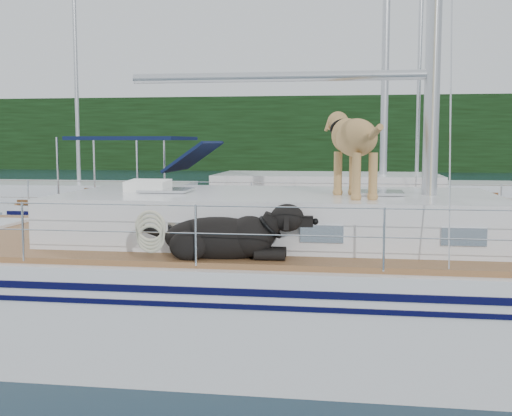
# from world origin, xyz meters

# --- Properties ---
(ground) EXTENTS (120.00, 120.00, 0.00)m
(ground) POSITION_xyz_m (0.00, 0.00, 0.00)
(ground) COLOR black
(ground) RESTS_ON ground
(tree_line) EXTENTS (90.00, 3.00, 6.00)m
(tree_line) POSITION_xyz_m (0.00, 45.00, 3.00)
(tree_line) COLOR black
(tree_line) RESTS_ON ground
(shore_bank) EXTENTS (92.00, 1.00, 1.20)m
(shore_bank) POSITION_xyz_m (0.00, 46.20, 0.60)
(shore_bank) COLOR #595147
(shore_bank) RESTS_ON ground
(main_sailboat) EXTENTS (12.00, 3.80, 14.01)m
(main_sailboat) POSITION_xyz_m (0.10, -0.01, 0.68)
(main_sailboat) COLOR white
(main_sailboat) RESTS_ON ground
(neighbor_sailboat) EXTENTS (11.00, 3.50, 13.30)m
(neighbor_sailboat) POSITION_xyz_m (0.07, 6.38, 0.63)
(neighbor_sailboat) COLOR white
(neighbor_sailboat) RESTS_ON ground
(bg_boat_west) EXTENTS (8.00, 3.00, 11.65)m
(bg_boat_west) POSITION_xyz_m (-8.00, 14.00, 0.45)
(bg_boat_west) COLOR white
(bg_boat_west) RESTS_ON ground
(bg_boat_center) EXTENTS (7.20, 3.00, 11.65)m
(bg_boat_center) POSITION_xyz_m (4.00, 16.00, 0.45)
(bg_boat_center) COLOR white
(bg_boat_center) RESTS_ON ground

